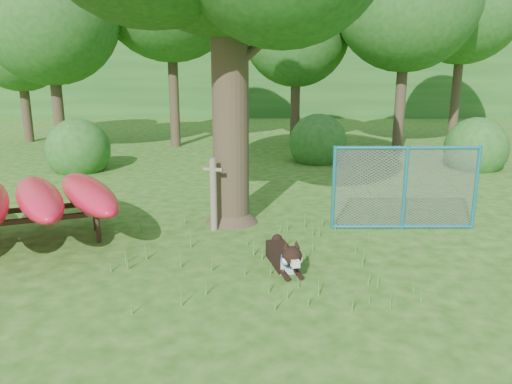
{
  "coord_description": "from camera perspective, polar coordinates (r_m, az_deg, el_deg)",
  "views": [
    {
      "loc": [
        0.34,
        -6.5,
        2.98
      ],
      "look_at": [
        0.2,
        1.2,
        1.0
      ],
      "focal_mm": 35.0,
      "sensor_mm": 36.0,
      "label": 1
    }
  ],
  "objects": [
    {
      "name": "ground",
      "position": [
        7.16,
        -1.8,
        -10.19
      ],
      "size": [
        80.0,
        80.0,
        0.0
      ],
      "primitive_type": "plane",
      "color": "#214F0F",
      "rests_on": "ground"
    },
    {
      "name": "wooden_post",
      "position": [
        9.12,
        -4.89,
        -0.06
      ],
      "size": [
        0.37,
        0.16,
        1.34
      ],
      "rotation": [
        0.0,
        0.0,
        -0.26
      ],
      "color": "#6A5F4F",
      "rests_on": "ground"
    },
    {
      "name": "kayak_rack",
      "position": [
        9.2,
        -26.03,
        -0.85
      ],
      "size": [
        4.26,
        3.83,
        1.03
      ],
      "rotation": [
        0.0,
        0.0,
        0.38
      ],
      "color": "black",
      "rests_on": "ground"
    },
    {
      "name": "husky_dog",
      "position": [
        7.51,
        3.33,
        -7.37
      ],
      "size": [
        0.54,
        1.25,
        0.56
      ],
      "rotation": [
        0.0,
        0.0,
        0.25
      ],
      "color": "black",
      "rests_on": "ground"
    },
    {
      "name": "fence_section",
      "position": [
        9.5,
        16.64,
        0.43
      ],
      "size": [
        2.67,
        0.13,
        2.6
      ],
      "rotation": [
        0.0,
        0.0,
        0.02
      ],
      "color": "teal",
      "rests_on": "ground"
    },
    {
      "name": "wildflower_clump",
      "position": [
        7.52,
        2.61,
        -7.23
      ],
      "size": [
        0.12,
        0.12,
        0.26
      ],
      "rotation": [
        0.0,
        0.0,
        -0.22
      ],
      "color": "#3F842B",
      "rests_on": "ground"
    },
    {
      "name": "bg_tree_a",
      "position": [
        17.93,
        -22.59,
        18.18
      ],
      "size": [
        4.4,
        4.4,
        6.7
      ],
      "color": "#372C1E",
      "rests_on": "ground"
    },
    {
      "name": "bg_tree_c",
      "position": [
        19.57,
        4.65,
        17.66
      ],
      "size": [
        4.0,
        4.0,
        6.12
      ],
      "color": "#372C1E",
      "rests_on": "ground"
    },
    {
      "name": "bg_tree_e",
      "position": [
        22.0,
        22.73,
        19.23
      ],
      "size": [
        4.6,
        4.6,
        7.55
      ],
      "color": "#372C1E",
      "rests_on": "ground"
    },
    {
      "name": "bg_tree_f",
      "position": [
        21.63,
        -25.48,
        15.05
      ],
      "size": [
        3.6,
        3.6,
        5.55
      ],
      "color": "#372C1E",
      "rests_on": "ground"
    },
    {
      "name": "shrub_left",
      "position": [
        15.28,
        -19.46,
        2.33
      ],
      "size": [
        1.8,
        1.8,
        1.8
      ],
      "primitive_type": "sphere",
      "color": "#1E561C",
      "rests_on": "ground"
    },
    {
      "name": "shrub_right",
      "position": [
        16.03,
        23.63,
        2.48
      ],
      "size": [
        1.8,
        1.8,
        1.8
      ],
      "primitive_type": "sphere",
      "color": "#1E561C",
      "rests_on": "ground"
    },
    {
      "name": "shrub_mid",
      "position": [
        15.87,
        7.03,
        3.47
      ],
      "size": [
        1.8,
        1.8,
        1.8
      ],
      "primitive_type": "sphere",
      "color": "#1E561C",
      "rests_on": "ground"
    },
    {
      "name": "wooded_hillside",
      "position": [
        34.5,
        0.48,
        14.43
      ],
      "size": [
        80.0,
        12.0,
        6.0
      ],
      "primitive_type": "cube",
      "color": "#1E561C",
      "rests_on": "ground"
    }
  ]
}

